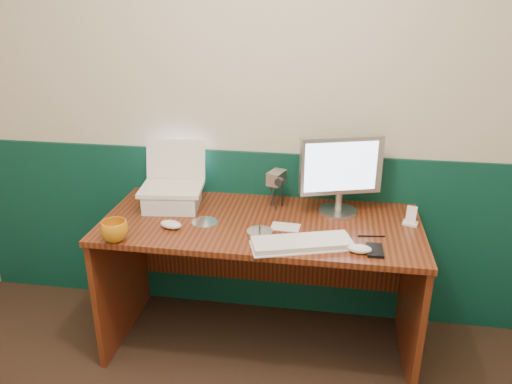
% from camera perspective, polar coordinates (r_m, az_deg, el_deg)
% --- Properties ---
extents(back_wall, '(3.50, 0.04, 2.50)m').
position_cam_1_polar(back_wall, '(2.71, -0.10, 9.69)').
color(back_wall, beige).
rests_on(back_wall, ground).
extents(wainscot, '(3.48, 0.02, 1.00)m').
position_cam_1_polar(wainscot, '(2.96, -0.12, -4.71)').
color(wainscot, '#072F27').
rests_on(wainscot, ground).
extents(desk, '(1.60, 0.70, 0.75)m').
position_cam_1_polar(desk, '(2.70, 0.51, -10.60)').
color(desk, '#3C1B0B').
rests_on(desk, ground).
extents(laptop_riser, '(0.30, 0.27, 0.10)m').
position_cam_1_polar(laptop_riser, '(2.69, -9.54, -0.80)').
color(laptop_riser, silver).
rests_on(laptop_riser, desk).
extents(laptop, '(0.35, 0.28, 0.27)m').
position_cam_1_polar(laptop, '(2.63, -9.79, 2.87)').
color(laptop, silver).
rests_on(laptop, laptop_riser).
extents(monitor, '(0.44, 0.24, 0.42)m').
position_cam_1_polar(monitor, '(2.57, 9.61, 1.91)').
color(monitor, '#B0AFB4').
rests_on(monitor, desk).
extents(keyboard, '(0.47, 0.28, 0.03)m').
position_cam_1_polar(keyboard, '(2.28, 5.24, -5.92)').
color(keyboard, silver).
rests_on(keyboard, desk).
extents(mouse_right, '(0.11, 0.07, 0.04)m').
position_cam_1_polar(mouse_right, '(2.27, 11.77, -6.38)').
color(mouse_right, white).
rests_on(mouse_right, desk).
extents(mouse_left, '(0.13, 0.09, 0.04)m').
position_cam_1_polar(mouse_left, '(2.48, -9.70, -3.68)').
color(mouse_left, silver).
rests_on(mouse_left, desk).
extents(mug, '(0.13, 0.13, 0.10)m').
position_cam_1_polar(mug, '(2.40, -15.86, -4.30)').
color(mug, '#C47812').
rests_on(mug, desk).
extents(camcorder, '(0.12, 0.15, 0.19)m').
position_cam_1_polar(camcorder, '(2.65, 2.35, 0.21)').
color(camcorder, '#B1B2B6').
rests_on(camcorder, desk).
extents(cd_spindle, '(0.12, 0.12, 0.03)m').
position_cam_1_polar(cd_spindle, '(2.37, 0.42, -4.73)').
color(cd_spindle, '#B2B8C3').
rests_on(cd_spindle, desk).
extents(cd_loose_a, '(0.13, 0.13, 0.00)m').
position_cam_1_polar(cd_loose_a, '(2.52, -5.87, -3.42)').
color(cd_loose_a, silver).
rests_on(cd_loose_a, desk).
extents(pen, '(0.13, 0.02, 0.01)m').
position_cam_1_polar(pen, '(2.43, 13.07, -4.92)').
color(pen, black).
rests_on(pen, desk).
extents(papers, '(0.15, 0.10, 0.00)m').
position_cam_1_polar(papers, '(2.46, 3.37, -4.01)').
color(papers, silver).
rests_on(papers, desk).
extents(dock, '(0.08, 0.07, 0.01)m').
position_cam_1_polar(dock, '(2.60, 17.22, -3.43)').
color(dock, white).
rests_on(dock, desk).
extents(music_player, '(0.05, 0.04, 0.08)m').
position_cam_1_polar(music_player, '(2.58, 17.34, -2.45)').
color(music_player, white).
rests_on(music_player, dock).
extents(pda, '(0.07, 0.12, 0.01)m').
position_cam_1_polar(pda, '(2.29, 13.41, -6.51)').
color(pda, black).
rests_on(pda, desk).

